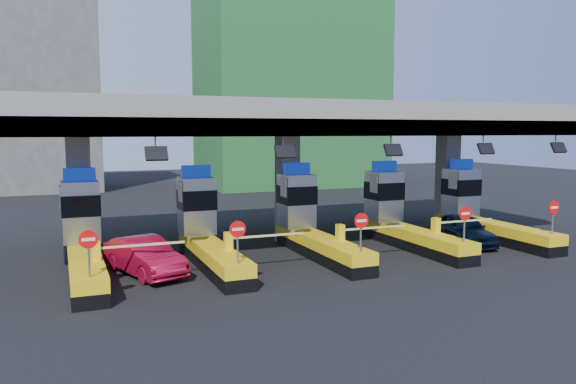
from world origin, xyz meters
name	(u,v)px	position (x,y,z in m)	size (l,w,h in m)	color
ground	(311,254)	(0.00, 0.00, 0.00)	(120.00, 120.00, 0.00)	black
toll_canopy	(288,123)	(0.00, 2.87, 6.13)	(28.00, 12.09, 7.00)	slate
toll_lane_far_left	(83,238)	(-10.00, 0.28, 1.40)	(4.43, 8.00, 4.16)	black
toll_lane_left	(205,230)	(-5.00, 0.28, 1.40)	(4.43, 8.00, 4.16)	black
toll_lane_center	(309,223)	(0.00, 0.28, 1.40)	(4.43, 8.00, 4.16)	black
toll_lane_right	(400,217)	(5.00, 0.28, 1.40)	(4.43, 8.00, 4.16)	black
toll_lane_far_right	(479,212)	(10.00, 0.28, 1.40)	(4.43, 8.00, 4.16)	black
bg_building_scaffold	(289,51)	(12.00, 32.00, 14.00)	(18.00, 12.00, 28.00)	#1E5926
bg_building_concrete	(20,96)	(-14.00, 36.00, 9.00)	(14.00, 10.00, 18.00)	#4C4C49
van	(463,229)	(7.96, -0.98, 0.77)	(1.82, 4.52, 1.54)	black
red_car	(144,256)	(-7.78, -1.02, 0.74)	(1.57, 4.51, 1.49)	maroon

